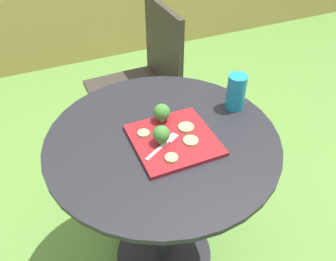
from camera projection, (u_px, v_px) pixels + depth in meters
ground_plane at (164, 256)px, 1.69m from camera, size 12.00×12.00×0.00m
patio_table at (163, 196)px, 1.40m from camera, size 0.81×0.81×0.75m
patio_chair at (146, 75)px, 1.96m from camera, size 0.45×0.45×0.90m
salad_plate at (174, 140)px, 1.19m from camera, size 0.27×0.27×0.01m
drinking_glass at (236, 94)px, 1.31m from camera, size 0.07×0.07×0.14m
fork at (165, 144)px, 1.16m from camera, size 0.14×0.09×0.00m
broccoli_floret_0 at (161, 134)px, 1.14m from camera, size 0.06×0.06×0.06m
broccoli_floret_1 at (162, 112)px, 1.24m from camera, size 0.06×0.06×0.07m
cucumber_slice_0 at (186, 127)px, 1.22m from camera, size 0.05×0.05×0.01m
cucumber_slice_1 at (171, 158)px, 1.11m from camera, size 0.04×0.04×0.01m
cucumber_slice_2 at (191, 140)px, 1.17m from camera, size 0.05×0.05×0.01m
cucumber_slice_3 at (144, 133)px, 1.20m from camera, size 0.04×0.04×0.01m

